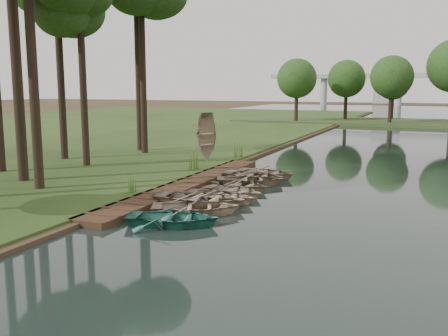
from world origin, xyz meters
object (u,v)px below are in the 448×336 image
at_px(boardwalk, 187,185).
at_px(rowboat_1, 195,205).
at_px(stored_rowboat, 206,156).
at_px(rowboat_2, 200,197).
at_px(rowboat_0, 173,216).

xyz_separation_m(boardwalk, rowboat_1, (2.77, -4.73, 0.26)).
height_order(rowboat_1, stored_rowboat, stored_rowboat).
relative_size(boardwalk, rowboat_2, 4.02).
xyz_separation_m(rowboat_1, rowboat_2, (-0.42, 1.33, 0.05)).
relative_size(rowboat_0, stored_rowboat, 1.09).
height_order(rowboat_0, rowboat_2, rowboat_2).
distance_m(boardwalk, stored_rowboat, 7.23).
distance_m(rowboat_0, rowboat_1, 1.75).
height_order(boardwalk, rowboat_2, rowboat_2).
bearing_deg(rowboat_1, rowboat_2, -6.83).
relative_size(rowboat_1, rowboat_2, 0.88).
xyz_separation_m(boardwalk, rowboat_0, (2.73, -6.48, 0.25)).
xyz_separation_m(rowboat_0, rowboat_2, (-0.38, 3.08, 0.06)).
height_order(rowboat_0, stored_rowboat, stored_rowboat).
bearing_deg(rowboat_1, boardwalk, 5.97).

